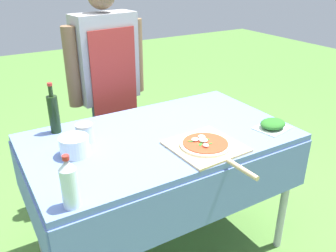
{
  "coord_description": "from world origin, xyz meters",
  "views": [
    {
      "loc": [
        -0.85,
        -1.51,
        1.65
      ],
      "look_at": [
        0.05,
        0.0,
        0.84
      ],
      "focal_mm": 38.0,
      "sensor_mm": 36.0,
      "label": 1
    }
  ],
  "objects_px": {
    "pizza_on_peel": "(206,146)",
    "water_bottle": "(69,183)",
    "mixing_tub": "(75,146)",
    "person_cook": "(108,79)",
    "sauce_jar": "(85,134)",
    "oil_bottle": "(54,113)",
    "prep_table": "(160,149)",
    "herb_container": "(273,124)"
  },
  "relations": [
    {
      "from": "pizza_on_peel",
      "to": "water_bottle",
      "type": "bearing_deg",
      "value": -174.18
    },
    {
      "from": "prep_table",
      "to": "sauce_jar",
      "type": "xyz_separation_m",
      "value": [
        -0.38,
        0.13,
        0.13
      ]
    },
    {
      "from": "person_cook",
      "to": "sauce_jar",
      "type": "bearing_deg",
      "value": 50.45
    },
    {
      "from": "person_cook",
      "to": "water_bottle",
      "type": "relative_size",
      "value": 7.02
    },
    {
      "from": "water_bottle",
      "to": "mixing_tub",
      "type": "bearing_deg",
      "value": 70.78
    },
    {
      "from": "water_bottle",
      "to": "mixing_tub",
      "type": "height_order",
      "value": "water_bottle"
    },
    {
      "from": "pizza_on_peel",
      "to": "water_bottle",
      "type": "xyz_separation_m",
      "value": [
        -0.72,
        -0.11,
        0.09
      ]
    },
    {
      "from": "prep_table",
      "to": "pizza_on_peel",
      "type": "height_order",
      "value": "pizza_on_peel"
    },
    {
      "from": "sauce_jar",
      "to": "pizza_on_peel",
      "type": "bearing_deg",
      "value": -37.6
    },
    {
      "from": "herb_container",
      "to": "pizza_on_peel",
      "type": "bearing_deg",
      "value": 179.99
    },
    {
      "from": "mixing_tub",
      "to": "oil_bottle",
      "type": "bearing_deg",
      "value": 92.31
    },
    {
      "from": "pizza_on_peel",
      "to": "water_bottle",
      "type": "distance_m",
      "value": 0.73
    },
    {
      "from": "prep_table",
      "to": "oil_bottle",
      "type": "relative_size",
      "value": 5.08
    },
    {
      "from": "person_cook",
      "to": "sauce_jar",
      "type": "height_order",
      "value": "person_cook"
    },
    {
      "from": "oil_bottle",
      "to": "water_bottle",
      "type": "xyz_separation_m",
      "value": [
        -0.12,
        -0.69,
        -0.01
      ]
    },
    {
      "from": "herb_container",
      "to": "sauce_jar",
      "type": "relative_size",
      "value": 2.12
    },
    {
      "from": "water_bottle",
      "to": "mixing_tub",
      "type": "xyz_separation_m",
      "value": [
        0.13,
        0.39,
        -0.06
      ]
    },
    {
      "from": "prep_table",
      "to": "herb_container",
      "type": "distance_m",
      "value": 0.64
    },
    {
      "from": "prep_table",
      "to": "person_cook",
      "type": "relative_size",
      "value": 0.92
    },
    {
      "from": "water_bottle",
      "to": "mixing_tub",
      "type": "relative_size",
      "value": 1.56
    },
    {
      "from": "prep_table",
      "to": "herb_container",
      "type": "bearing_deg",
      "value": -23.69
    },
    {
      "from": "water_bottle",
      "to": "herb_container",
      "type": "relative_size",
      "value": 1.06
    },
    {
      "from": "water_bottle",
      "to": "oil_bottle",
      "type": "bearing_deg",
      "value": 79.93
    },
    {
      "from": "mixing_tub",
      "to": "water_bottle",
      "type": "bearing_deg",
      "value": -109.22
    },
    {
      "from": "herb_container",
      "to": "water_bottle",
      "type": "bearing_deg",
      "value": -174.6
    },
    {
      "from": "prep_table",
      "to": "sauce_jar",
      "type": "height_order",
      "value": "sauce_jar"
    },
    {
      "from": "pizza_on_peel",
      "to": "herb_container",
      "type": "height_order",
      "value": "herb_container"
    },
    {
      "from": "pizza_on_peel",
      "to": "oil_bottle",
      "type": "xyz_separation_m",
      "value": [
        -0.6,
        0.58,
        0.1
      ]
    },
    {
      "from": "prep_table",
      "to": "water_bottle",
      "type": "distance_m",
      "value": 0.73
    },
    {
      "from": "prep_table",
      "to": "person_cook",
      "type": "bearing_deg",
      "value": 89.85
    },
    {
      "from": "person_cook",
      "to": "herb_container",
      "type": "height_order",
      "value": "person_cook"
    },
    {
      "from": "oil_bottle",
      "to": "water_bottle",
      "type": "relative_size",
      "value": 1.28
    },
    {
      "from": "person_cook",
      "to": "sauce_jar",
      "type": "xyz_separation_m",
      "value": [
        -0.38,
        -0.61,
        -0.07
      ]
    },
    {
      "from": "pizza_on_peel",
      "to": "mixing_tub",
      "type": "bearing_deg",
      "value": 151.91
    },
    {
      "from": "water_bottle",
      "to": "herb_container",
      "type": "bearing_deg",
      "value": 5.4
    },
    {
      "from": "person_cook",
      "to": "oil_bottle",
      "type": "xyz_separation_m",
      "value": [
        -0.48,
        -0.41,
        -0.0
      ]
    },
    {
      "from": "sauce_jar",
      "to": "oil_bottle",
      "type": "bearing_deg",
      "value": 117.23
    },
    {
      "from": "prep_table",
      "to": "mixing_tub",
      "type": "height_order",
      "value": "mixing_tub"
    },
    {
      "from": "prep_table",
      "to": "person_cook",
      "type": "distance_m",
      "value": 0.77
    },
    {
      "from": "person_cook",
      "to": "sauce_jar",
      "type": "distance_m",
      "value": 0.72
    },
    {
      "from": "oil_bottle",
      "to": "prep_table",
      "type": "bearing_deg",
      "value": -34.19
    },
    {
      "from": "prep_table",
      "to": "mixing_tub",
      "type": "bearing_deg",
      "value": 177.54
    }
  ]
}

